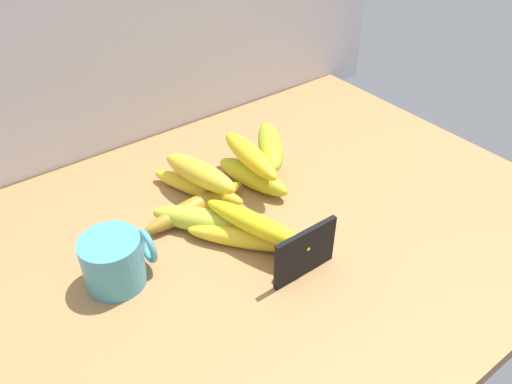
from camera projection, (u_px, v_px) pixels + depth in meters
counter_top at (245, 245)px, 83.13cm from camera, size 110.00×76.00×3.00cm
chalkboard_sign at (305, 254)px, 73.79cm from camera, size 11.00×1.80×8.40cm
coffee_mug at (115, 261)px, 72.45cm from camera, size 10.30×8.80×8.01cm
banana_0 at (253, 176)px, 92.27cm from camera, size 7.76×16.38×4.25cm
banana_1 at (196, 206)px, 86.00cm from camera, size 20.25×4.83×3.39cm
banana_2 at (200, 220)px, 82.61cm from camera, size 13.51×15.46×4.11cm
banana_3 at (264, 161)px, 97.00cm from camera, size 14.39×15.71×3.44cm
banana_4 at (249, 238)px, 79.65cm from camera, size 15.81×17.45×3.37cm
banana_5 at (196, 187)px, 90.36cm from camera, size 10.86×18.53×3.33cm
banana_6 at (255, 225)px, 77.12cm from camera, size 8.99×19.19×3.33cm
banana_7 at (250, 155)px, 90.40cm from camera, size 5.56×17.25×3.92cm
banana_8 at (200, 173)px, 87.29cm from camera, size 8.01×16.62×4.26cm
banana_9 at (270, 146)px, 94.03cm from camera, size 12.02×15.79×4.34cm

